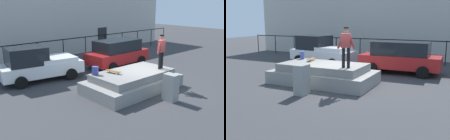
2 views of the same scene
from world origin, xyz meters
TOP-DOWN VIEW (x-y plane):
  - ground_plane at (0.00, 0.00)m, footprint 60.00×60.00m
  - concrete_ledge at (-0.80, 0.15)m, footprint 4.86×2.62m
  - skateboarder at (0.63, -0.41)m, footprint 0.79×0.31m
  - skateboard at (-1.74, 0.59)m, footprint 0.38×0.85m
  - backpack at (-2.53, 0.95)m, footprint 0.33×0.34m
  - car_white_pickup_near at (-3.54, 4.73)m, footprint 4.64×2.50m
  - car_red_hatchback_mid at (1.91, 4.16)m, footprint 4.40×2.25m
  - utility_box at (-0.62, -1.94)m, footprint 0.44×0.60m
  - fence_row at (0.00, 7.89)m, footprint 24.06×0.06m
  - warehouse_building at (0.00, 13.81)m, footprint 25.48×9.20m

SIDE VIEW (x-z plane):
  - ground_plane at x=0.00m, z-range 0.00..0.00m
  - concrete_ledge at x=-0.80m, z-range -0.04..0.90m
  - utility_box at x=-0.62m, z-range 0.00..1.22m
  - car_white_pickup_near at x=-3.54m, z-range -0.02..1.90m
  - car_red_hatchback_mid at x=1.91m, z-range 0.05..1.83m
  - skateboard at x=-1.74m, z-range 0.98..1.10m
  - backpack at x=-2.53m, z-range 0.94..1.34m
  - fence_row at x=0.00m, z-range 0.33..1.95m
  - skateboarder at x=0.63m, z-range 1.08..2.80m
  - warehouse_building at x=0.00m, z-range 0.01..5.84m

